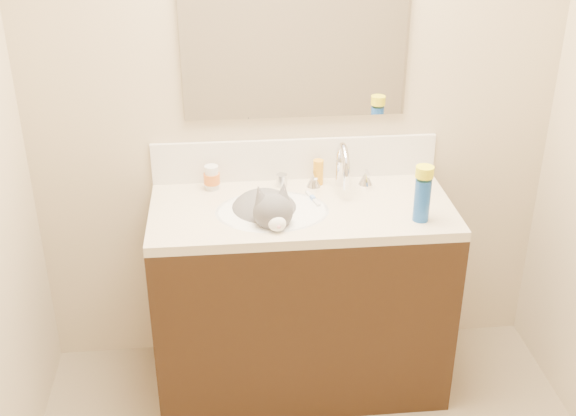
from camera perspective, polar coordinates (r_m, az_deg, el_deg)
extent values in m
cube|color=#C5B293|center=(2.96, 0.55, 9.32)|extent=(2.20, 0.04, 2.50)
cube|color=black|center=(3.08, 1.03, -7.33)|extent=(1.20, 0.55, 0.82)
cube|color=beige|center=(2.86, 1.10, -0.21)|extent=(1.20, 0.55, 0.04)
ellipsoid|color=white|center=(2.85, -1.24, -1.48)|extent=(0.45, 0.36, 0.14)
cylinder|color=silver|center=(3.01, 4.12, 2.77)|extent=(0.04, 0.04, 0.11)
torus|color=silver|center=(2.94, 4.35, 3.27)|extent=(0.03, 0.20, 0.20)
cylinder|color=silver|center=(2.87, 4.60, 2.04)|extent=(0.03, 0.03, 0.06)
cone|color=silver|center=(3.01, 2.04, 2.26)|extent=(0.06, 0.06, 0.06)
cone|color=silver|center=(3.04, 6.15, 2.42)|extent=(0.06, 0.06, 0.06)
ellipsoid|color=#514F51|center=(2.87, -1.88, -0.74)|extent=(0.34, 0.37, 0.21)
ellipsoid|color=#514F51|center=(2.70, -1.19, -0.30)|extent=(0.17, 0.16, 0.14)
ellipsoid|color=#514F51|center=(2.77, -1.50, -0.42)|extent=(0.13, 0.13, 0.13)
cone|color=#514F51|center=(2.68, -2.22, 1.08)|extent=(0.08, 0.08, 0.09)
cone|color=#514F51|center=(2.69, -0.38, 1.29)|extent=(0.08, 0.09, 0.09)
ellipsoid|color=white|center=(2.66, -0.86, -1.25)|extent=(0.07, 0.06, 0.06)
ellipsoid|color=white|center=(2.78, -1.36, -1.69)|extent=(0.12, 0.09, 0.13)
sphere|color=pink|center=(2.63, -0.73, -1.49)|extent=(0.01, 0.01, 0.01)
cylinder|color=#514F51|center=(2.92, 0.76, -1.67)|extent=(0.13, 0.22, 0.04)
cube|color=silver|center=(3.05, 0.55, 3.88)|extent=(1.20, 0.02, 0.18)
cube|color=white|center=(2.87, 0.61, 14.77)|extent=(0.90, 0.02, 0.80)
cylinder|color=silver|center=(2.99, -6.04, 2.41)|extent=(0.07, 0.07, 0.10)
cylinder|color=orange|center=(2.99, -6.04, 2.34)|extent=(0.09, 0.09, 0.04)
cylinder|color=#B7B7BC|center=(3.01, -0.50, 2.20)|extent=(0.05, 0.05, 0.05)
cylinder|color=orange|center=(3.02, 2.40, 2.85)|extent=(0.04, 0.04, 0.11)
cube|color=silver|center=(2.91, 1.97, 0.76)|extent=(0.05, 0.13, 0.01)
cube|color=#709AEE|center=(2.91, 1.97, 0.81)|extent=(0.02, 0.03, 0.01)
cylinder|color=#1749A1|center=(2.76, 10.54, 0.62)|extent=(0.07, 0.07, 0.17)
cylinder|color=yellow|center=(2.71, 10.75, 2.83)|extent=(0.07, 0.07, 0.04)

